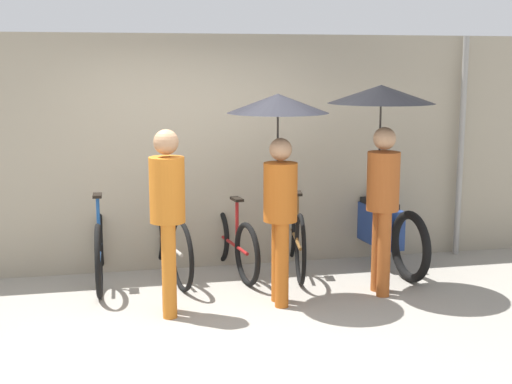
{
  "coord_description": "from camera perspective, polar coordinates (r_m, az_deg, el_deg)",
  "views": [
    {
      "loc": [
        -1.0,
        -5.95,
        2.28
      ],
      "look_at": [
        0.5,
        0.97,
        1.0
      ],
      "focal_mm": 50.0,
      "sensor_mm": 36.0,
      "label": 1
    }
  ],
  "objects": [
    {
      "name": "pedestrian_center",
      "position": [
        6.69,
        1.84,
        4.06
      ],
      "size": [
        0.96,
        0.96,
        2.0
      ],
      "rotation": [
        0.0,
        0.0,
        -0.05
      ],
      "color": "#B25619",
      "rests_on": "ground"
    },
    {
      "name": "parked_bicycle_3",
      "position": [
        7.95,
        3.15,
        -3.49
      ],
      "size": [
        0.48,
        1.79,
        1.07
      ],
      "rotation": [
        0.0,
        0.0,
        1.4
      ],
      "color": "black",
      "rests_on": "ground"
    },
    {
      "name": "back_wall",
      "position": [
        7.96,
        -4.96,
        3.14
      ],
      "size": [
        11.13,
        0.12,
        2.6
      ],
      "color": "gray",
      "rests_on": "ground"
    },
    {
      "name": "ground_plane",
      "position": [
        6.45,
        -2.58,
        -10.47
      ],
      "size": [
        30.0,
        30.0,
        0.0
      ],
      "primitive_type": "plane",
      "color": "gray"
    },
    {
      "name": "parked_bicycle_2",
      "position": [
        7.84,
        -1.95,
        -3.99
      ],
      "size": [
        0.45,
        1.61,
        1.01
      ],
      "rotation": [
        0.0,
        0.0,
        1.73
      ],
      "color": "black",
      "rests_on": "ground"
    },
    {
      "name": "pedestrian_trailing",
      "position": [
        7.11,
        10.02,
        5.03
      ],
      "size": [
        1.05,
        1.05,
        2.07
      ],
      "rotation": [
        0.0,
        0.0,
        -0.06
      ],
      "color": "#9E4C1E",
      "rests_on": "ground"
    },
    {
      "name": "awning_pole",
      "position": [
        8.78,
        16.08,
        3.42
      ],
      "size": [
        0.07,
        0.07,
        2.59
      ],
      "color": "gray",
      "rests_on": "ground"
    },
    {
      "name": "parked_bicycle_0",
      "position": [
        7.71,
        -12.37,
        -4.22
      ],
      "size": [
        0.44,
        1.8,
        1.02
      ],
      "rotation": [
        0.0,
        0.0,
        1.55
      ],
      "color": "black",
      "rests_on": "ground"
    },
    {
      "name": "parked_bicycle_1",
      "position": [
        7.77,
        -7.14,
        -3.96
      ],
      "size": [
        0.5,
        1.81,
        0.97
      ],
      "rotation": [
        0.0,
        0.0,
        1.75
      ],
      "color": "black",
      "rests_on": "ground"
    },
    {
      "name": "pedestrian_leading",
      "position": [
        6.44,
        -7.09,
        -1.25
      ],
      "size": [
        0.32,
        0.32,
        1.71
      ],
      "rotation": [
        0.0,
        0.0,
        -0.06
      ],
      "color": "#C66B1E",
      "rests_on": "ground"
    },
    {
      "name": "motorcycle",
      "position": [
        8.3,
        9.78,
        -2.79
      ],
      "size": [
        0.58,
        2.2,
        0.95
      ],
      "rotation": [
        0.0,
        0.0,
        1.66
      ],
      "color": "black",
      "rests_on": "ground"
    }
  ]
}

